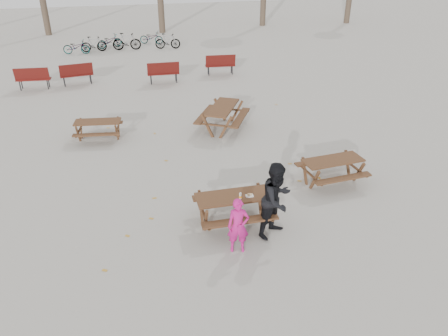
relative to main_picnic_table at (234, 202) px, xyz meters
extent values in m
plane|color=gray|center=(0.00, 0.00, -0.59)|extent=(80.00, 80.00, 0.00)
cube|color=#3A2215|center=(0.00, 0.00, 0.16)|extent=(1.80, 0.70, 0.05)
cube|color=#3A2215|center=(0.00, -0.60, -0.14)|extent=(1.80, 0.25, 0.05)
cube|color=#3A2215|center=(0.00, 0.60, -0.14)|extent=(1.80, 0.25, 0.05)
cylinder|color=#3A2215|center=(-0.75, -0.30, -0.22)|extent=(0.08, 0.08, 0.73)
cylinder|color=#3A2215|center=(-0.75, 0.30, -0.22)|extent=(0.08, 0.08, 0.73)
cylinder|color=#3A2215|center=(0.75, -0.30, -0.22)|extent=(0.08, 0.08, 0.73)
cylinder|color=#3A2215|center=(0.75, 0.30, -0.22)|extent=(0.08, 0.08, 0.73)
cube|color=white|center=(0.35, -0.12, 0.21)|extent=(0.18, 0.11, 0.03)
ellipsoid|color=tan|center=(0.35, -0.12, 0.25)|extent=(0.14, 0.06, 0.05)
cylinder|color=silver|center=(0.11, -0.17, 0.26)|extent=(0.06, 0.06, 0.15)
cylinder|color=orange|center=(0.11, -0.17, 0.25)|extent=(0.07, 0.07, 0.05)
cylinder|color=white|center=(0.11, -0.17, 0.35)|extent=(0.03, 0.03, 0.02)
imported|color=#BC1773|center=(-0.17, -1.04, 0.06)|extent=(0.53, 0.40, 1.30)
imported|color=black|center=(0.84, -0.63, 0.33)|extent=(1.13, 1.08, 1.84)
imported|color=black|center=(-4.70, 19.05, -0.17)|extent=(1.64, 0.80, 0.82)
imported|color=black|center=(-3.70, 19.40, -0.13)|extent=(1.55, 0.58, 0.91)
imported|color=black|center=(-2.77, 20.27, -0.17)|extent=(1.68, 1.15, 0.83)
imported|color=black|center=(-1.73, 19.42, -0.07)|extent=(1.76, 0.66, 1.03)
imported|color=black|center=(-0.11, 20.81, -0.19)|extent=(1.62, 1.05, 0.80)
imported|color=black|center=(0.76, 19.16, -0.12)|extent=(1.60, 0.66, 0.93)
camera|label=1|loc=(-2.29, -8.53, 5.62)|focal=35.00mm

